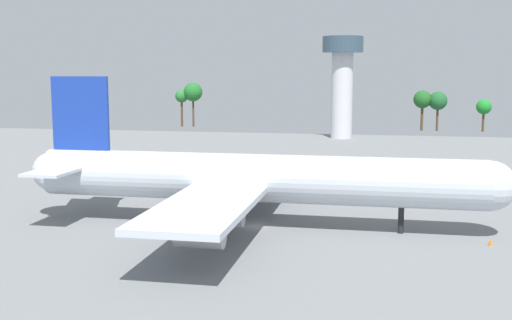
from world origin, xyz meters
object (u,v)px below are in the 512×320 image
Objects in this scene: pushback_tractor at (325,189)px; safety_cone_nose at (490,242)px; control_tower at (342,75)px; cargo_airplane at (254,179)px.

pushback_tractor reaches higher than safety_cone_nose.
control_tower is at bearing 91.87° from pushback_tractor.
cargo_airplane reaches higher than safety_cone_nose.
control_tower reaches higher than cargo_airplane.
control_tower is (-2.95, 90.22, 17.39)m from pushback_tractor.
pushback_tractor is 91.93m from control_tower.
cargo_airplane is at bearing -109.23° from pushback_tractor.
cargo_airplane is 28.69m from safety_cone_nose.
cargo_airplane is 2.05× the size of control_tower.
safety_cone_nose is at bearing -49.91° from pushback_tractor.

